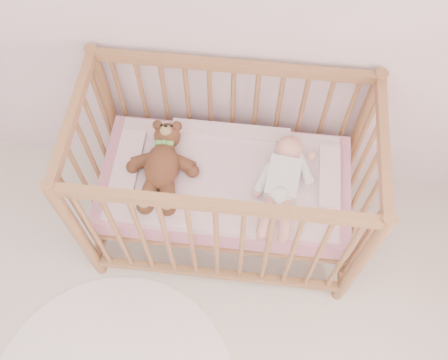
# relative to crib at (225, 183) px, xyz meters

# --- Properties ---
(crib) EXTENTS (1.36, 0.76, 1.00)m
(crib) POSITION_rel_crib_xyz_m (0.00, 0.00, 0.00)
(crib) COLOR #AD6F49
(crib) RESTS_ON floor
(mattress) EXTENTS (1.22, 0.62, 0.13)m
(mattress) POSITION_rel_crib_xyz_m (0.00, 0.00, -0.01)
(mattress) COLOR pink
(mattress) RESTS_ON crib
(blanket) EXTENTS (1.10, 0.58, 0.06)m
(blanket) POSITION_rel_crib_xyz_m (0.00, 0.00, 0.06)
(blanket) COLOR #F8ABB6
(blanket) RESTS_ON mattress
(baby) EXTENTS (0.34, 0.60, 0.14)m
(baby) POSITION_rel_crib_xyz_m (0.27, -0.02, 0.14)
(baby) COLOR white
(baby) RESTS_ON blanket
(teddy_bear) EXTENTS (0.38, 0.53, 0.14)m
(teddy_bear) POSITION_rel_crib_xyz_m (-0.30, -0.02, 0.15)
(teddy_bear) COLOR brown
(teddy_bear) RESTS_ON blanket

